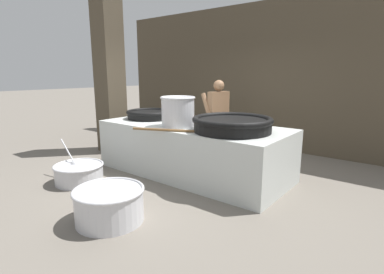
{
  "coord_description": "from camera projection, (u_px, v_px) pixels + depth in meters",
  "views": [
    {
      "loc": [
        3.2,
        -4.05,
        1.77
      ],
      "look_at": [
        0.0,
        0.0,
        0.66
      ],
      "focal_mm": 28.0,
      "sensor_mm": 36.0,
      "label": 1
    }
  ],
  "objects": [
    {
      "name": "prep_bowl_vegetables",
      "position": [
        79.0,
        172.0,
        4.92
      ],
      "size": [
        1.03,
        0.8,
        0.64
      ],
      "color": "silver",
      "rests_on": "ground_plane"
    },
    {
      "name": "stock_pot",
      "position": [
        178.0,
        111.0,
        5.0
      ],
      "size": [
        0.59,
        0.59,
        0.5
      ],
      "color": "silver",
      "rests_on": "hearth_platform"
    },
    {
      "name": "giant_wok_far",
      "position": [
        232.0,
        124.0,
        4.59
      ],
      "size": [
        1.24,
        1.24,
        0.23
      ],
      "color": "black",
      "rests_on": "hearth_platform"
    },
    {
      "name": "back_wall",
      "position": [
        262.0,
        77.0,
        7.14
      ],
      "size": [
        8.47,
        0.24,
        3.37
      ],
      "primitive_type": "cube",
      "color": "#4C4233",
      "rests_on": "ground_plane"
    },
    {
      "name": "prep_bowl_meat",
      "position": [
        109.0,
        203.0,
        3.61
      ],
      "size": [
        0.85,
        0.85,
        0.42
      ],
      "color": "silver",
      "rests_on": "ground_plane"
    },
    {
      "name": "support_pillar",
      "position": [
        110.0,
        77.0,
        6.68
      ],
      "size": [
        0.5,
        0.5,
        3.37
      ],
      "primitive_type": "cube",
      "color": "#4C4233",
      "rests_on": "ground_plane"
    },
    {
      "name": "giant_wok_near",
      "position": [
        151.0,
        114.0,
        5.94
      ],
      "size": [
        0.95,
        0.95,
        0.17
      ],
      "color": "black",
      "rests_on": "hearth_platform"
    },
    {
      "name": "hearth_platform",
      "position": [
        192.0,
        149.0,
        5.33
      ],
      "size": [
        3.38,
        1.45,
        0.88
      ],
      "color": "silver",
      "rests_on": "ground_plane"
    },
    {
      "name": "ground_plane",
      "position": [
        192.0,
        173.0,
        5.42
      ],
      "size": [
        60.0,
        60.0,
        0.0
      ],
      "primitive_type": "plane",
      "color": "slate"
    },
    {
      "name": "cook",
      "position": [
        218.0,
        116.0,
        6.36
      ],
      "size": [
        0.46,
        0.65,
        1.63
      ],
      "rotation": [
        0.0,
        0.0,
        2.9
      ],
      "color": "#8C6647",
      "rests_on": "ground_plane"
    },
    {
      "name": "stirring_paddle",
      "position": [
        184.0,
        131.0,
        4.57
      ],
      "size": [
        1.45,
        0.71,
        0.04
      ],
      "rotation": [
        0.0,
        0.0,
        0.43
      ],
      "color": "brown",
      "rests_on": "hearth_platform"
    }
  ]
}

